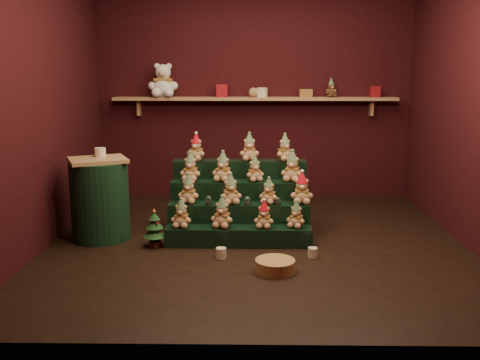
{
  "coord_description": "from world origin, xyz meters",
  "views": [
    {
      "loc": [
        -0.08,
        -5.01,
        1.65
      ],
      "look_at": [
        -0.16,
        0.25,
        0.57
      ],
      "focal_mm": 40.0,
      "sensor_mm": 36.0,
      "label": 1
    }
  ],
  "objects_px": {
    "mug_right": "(313,253)",
    "wicker_basket": "(275,266)",
    "side_table": "(100,199)",
    "riser_tier_front": "(239,236)",
    "snow_globe_b": "(248,201)",
    "white_bear": "(163,76)",
    "mini_christmas_tree": "(155,228)",
    "snow_globe_a": "(209,200)",
    "mug_left": "(221,253)",
    "snow_globe_c": "(278,201)",
    "brown_bear": "(331,88)"
  },
  "relations": [
    {
      "from": "riser_tier_front",
      "to": "mug_right",
      "type": "xyz_separation_m",
      "value": [
        0.67,
        -0.33,
        -0.05
      ]
    },
    {
      "from": "side_table",
      "to": "wicker_basket",
      "type": "distance_m",
      "value": 1.94
    },
    {
      "from": "mini_christmas_tree",
      "to": "white_bear",
      "type": "xyz_separation_m",
      "value": [
        -0.19,
        1.98,
        1.4
      ]
    },
    {
      "from": "snow_globe_b",
      "to": "brown_bear",
      "type": "xyz_separation_m",
      "value": [
        1.05,
        1.77,
        1.03
      ]
    },
    {
      "from": "snow_globe_b",
      "to": "white_bear",
      "type": "distance_m",
      "value": 2.38
    },
    {
      "from": "riser_tier_front",
      "to": "wicker_basket",
      "type": "distance_m",
      "value": 0.76
    },
    {
      "from": "snow_globe_b",
      "to": "mug_right",
      "type": "relative_size",
      "value": 0.95
    },
    {
      "from": "snow_globe_b",
      "to": "brown_bear",
      "type": "bearing_deg",
      "value": 59.42
    },
    {
      "from": "riser_tier_front",
      "to": "white_bear",
      "type": "height_order",
      "value": "white_bear"
    },
    {
      "from": "white_bear",
      "to": "mug_left",
      "type": "bearing_deg",
      "value": -71.3
    },
    {
      "from": "snow_globe_b",
      "to": "mug_left",
      "type": "bearing_deg",
      "value": -114.02
    },
    {
      "from": "riser_tier_front",
      "to": "mini_christmas_tree",
      "type": "bearing_deg",
      "value": -176.26
    },
    {
      "from": "mini_christmas_tree",
      "to": "snow_globe_a",
      "type": "bearing_deg",
      "value": 22.93
    },
    {
      "from": "snow_globe_a",
      "to": "mug_right",
      "type": "height_order",
      "value": "snow_globe_a"
    },
    {
      "from": "riser_tier_front",
      "to": "mug_left",
      "type": "height_order",
      "value": "riser_tier_front"
    },
    {
      "from": "snow_globe_a",
      "to": "side_table",
      "type": "relative_size",
      "value": 0.11
    },
    {
      "from": "white_bear",
      "to": "brown_bear",
      "type": "relative_size",
      "value": 2.36
    },
    {
      "from": "side_table",
      "to": "mug_left",
      "type": "height_order",
      "value": "side_table"
    },
    {
      "from": "snow_globe_a",
      "to": "snow_globe_b",
      "type": "relative_size",
      "value": 1.06
    },
    {
      "from": "snow_globe_b",
      "to": "mug_left",
      "type": "relative_size",
      "value": 0.89
    },
    {
      "from": "side_table",
      "to": "mug_right",
      "type": "xyz_separation_m",
      "value": [
        2.05,
        -0.52,
        -0.36
      ]
    },
    {
      "from": "snow_globe_c",
      "to": "mug_right",
      "type": "xyz_separation_m",
      "value": [
        0.29,
        -0.49,
        -0.36
      ]
    },
    {
      "from": "side_table",
      "to": "snow_globe_c",
      "type": "bearing_deg",
      "value": -25.42
    },
    {
      "from": "brown_bear",
      "to": "snow_globe_b",
      "type": "bearing_deg",
      "value": -144.0
    },
    {
      "from": "mini_christmas_tree",
      "to": "mug_right",
      "type": "xyz_separation_m",
      "value": [
        1.47,
        -0.28,
        -0.14
      ]
    },
    {
      "from": "riser_tier_front",
      "to": "snow_globe_c",
      "type": "bearing_deg",
      "value": 22.67
    },
    {
      "from": "snow_globe_b",
      "to": "mug_left",
      "type": "height_order",
      "value": "snow_globe_b"
    },
    {
      "from": "riser_tier_front",
      "to": "snow_globe_c",
      "type": "relative_size",
      "value": 17.58
    },
    {
      "from": "side_table",
      "to": "mug_left",
      "type": "xyz_separation_m",
      "value": [
        1.22,
        -0.56,
        -0.36
      ]
    },
    {
      "from": "wicker_basket",
      "to": "riser_tier_front",
      "type": "bearing_deg",
      "value": 114.76
    },
    {
      "from": "snow_globe_b",
      "to": "side_table",
      "type": "relative_size",
      "value": 0.1
    },
    {
      "from": "riser_tier_front",
      "to": "side_table",
      "type": "relative_size",
      "value": 1.72
    },
    {
      "from": "snow_globe_b",
      "to": "mini_christmas_tree",
      "type": "relative_size",
      "value": 0.22
    },
    {
      "from": "mini_christmas_tree",
      "to": "wicker_basket",
      "type": "relative_size",
      "value": 1.13
    },
    {
      "from": "snow_globe_a",
      "to": "mini_christmas_tree",
      "type": "bearing_deg",
      "value": -157.07
    },
    {
      "from": "snow_globe_c",
      "to": "mug_left",
      "type": "height_order",
      "value": "snow_globe_c"
    },
    {
      "from": "brown_bear",
      "to": "riser_tier_front",
      "type": "bearing_deg",
      "value": -143.81
    },
    {
      "from": "snow_globe_b",
      "to": "side_table",
      "type": "height_order",
      "value": "side_table"
    },
    {
      "from": "snow_globe_b",
      "to": "side_table",
      "type": "xyz_separation_m",
      "value": [
        -1.46,
        0.03,
        0.0
      ]
    },
    {
      "from": "mug_right",
      "to": "wicker_basket",
      "type": "xyz_separation_m",
      "value": [
        -0.36,
        -0.36,
        0.01
      ]
    },
    {
      "from": "snow_globe_a",
      "to": "snow_globe_b",
      "type": "distance_m",
      "value": 0.38
    },
    {
      "from": "mini_christmas_tree",
      "to": "mug_left",
      "type": "distance_m",
      "value": 0.73
    },
    {
      "from": "side_table",
      "to": "mug_right",
      "type": "relative_size",
      "value": 9.21
    },
    {
      "from": "mug_right",
      "to": "wicker_basket",
      "type": "relative_size",
      "value": 0.26
    },
    {
      "from": "snow_globe_b",
      "to": "side_table",
      "type": "distance_m",
      "value": 1.46
    },
    {
      "from": "wicker_basket",
      "to": "snow_globe_b",
      "type": "bearing_deg",
      "value": 105.31
    },
    {
      "from": "wicker_basket",
      "to": "white_bear",
      "type": "xyz_separation_m",
      "value": [
        -1.31,
        2.62,
        1.53
      ]
    },
    {
      "from": "side_table",
      "to": "brown_bear",
      "type": "height_order",
      "value": "brown_bear"
    },
    {
      "from": "mug_right",
      "to": "brown_bear",
      "type": "xyz_separation_m",
      "value": [
        0.46,
        2.26,
        1.39
      ]
    },
    {
      "from": "snow_globe_a",
      "to": "mug_left",
      "type": "height_order",
      "value": "snow_globe_a"
    }
  ]
}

